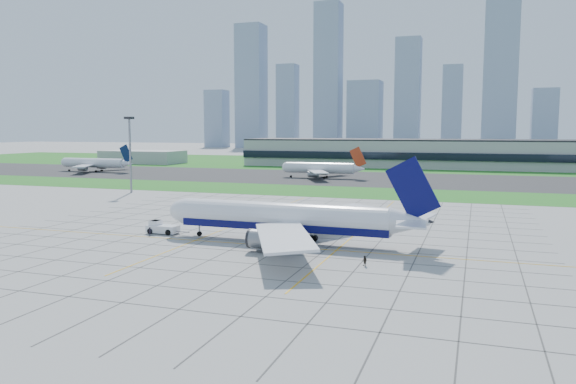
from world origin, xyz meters
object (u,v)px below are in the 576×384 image
at_px(crew_near, 150,232).
at_px(distant_jet_0, 95,163).
at_px(pushback_tug, 162,228).
at_px(airliner, 286,219).
at_px(light_mast, 130,145).
at_px(crew_far, 365,261).
at_px(distant_jet_1, 321,168).

relative_size(crew_near, distant_jet_0, 0.04).
xyz_separation_m(pushback_tug, crew_near, (-0.74, -3.14, -0.29)).
relative_size(airliner, pushback_tug, 5.70).
bearing_deg(light_mast, crew_near, -53.23).
distance_m(light_mast, distant_jet_0, 104.66).
relative_size(pushback_tug, distant_jet_0, 0.22).
height_order(crew_far, distant_jet_1, distant_jet_1).
height_order(light_mast, airliner, light_mast).
xyz_separation_m(airliner, crew_far, (17.81, -13.65, -3.77)).
bearing_deg(distant_jet_0, airliner, -42.72).
height_order(airliner, pushback_tug, airliner).
bearing_deg(crew_far, light_mast, 173.16).
bearing_deg(pushback_tug, light_mast, 130.00).
distance_m(light_mast, crew_far, 123.12).
bearing_deg(crew_far, airliner, 174.67).
height_order(pushback_tug, crew_near, pushback_tug).
bearing_deg(distant_jet_0, distant_jet_1, 0.21).
xyz_separation_m(light_mast, crew_far, (94.96, -76.84, -15.35)).
bearing_deg(distant_jet_0, pushback_tug, -48.36).
bearing_deg(airliner, light_mast, 142.15).
height_order(distant_jet_0, distant_jet_1, same).
distance_m(light_mast, distant_jet_1, 89.06).
bearing_deg(distant_jet_0, crew_far, -42.20).
distance_m(airliner, pushback_tug, 27.56).
bearing_deg(airliner, pushback_tug, -179.89).
bearing_deg(distant_jet_1, light_mast, -121.58).
distance_m(light_mast, crew_near, 83.41).
distance_m(pushback_tug, distant_jet_1, 137.85).
distance_m(airliner, distant_jet_0, 203.39).
distance_m(distant_jet_0, distant_jet_1, 118.50).
distance_m(pushback_tug, crew_far, 47.36).
relative_size(light_mast, crew_far, 15.38).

